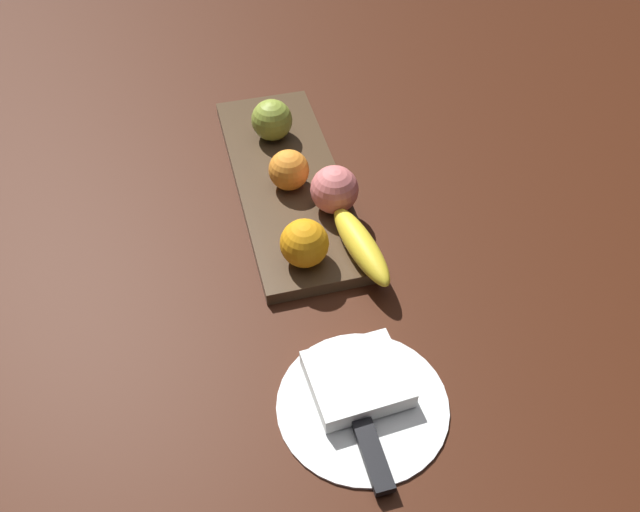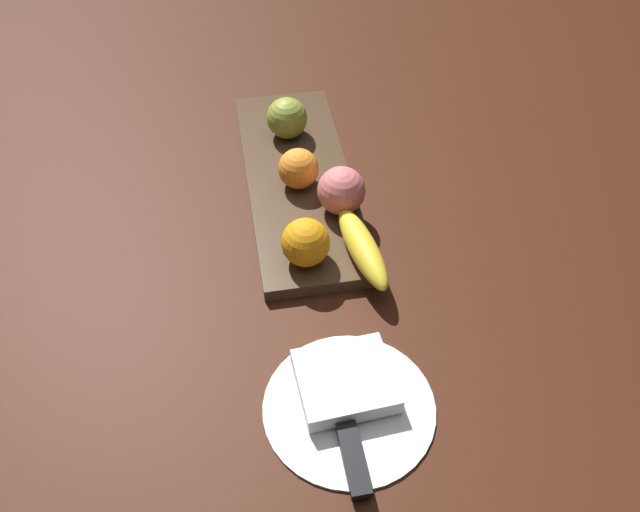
{
  "view_description": "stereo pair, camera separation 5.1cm",
  "coord_description": "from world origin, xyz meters",
  "px_view_note": "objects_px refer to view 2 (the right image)",
  "views": [
    {
      "loc": [
        -0.81,
        0.17,
        0.73
      ],
      "look_at": [
        -0.21,
        0.02,
        0.05
      ],
      "focal_mm": 37.42,
      "sensor_mm": 36.0,
      "label": 1
    },
    {
      "loc": [
        -0.82,
        0.12,
        0.73
      ],
      "look_at": [
        -0.21,
        0.02,
        0.05
      ],
      "focal_mm": 37.42,
      "sensor_mm": 36.0,
      "label": 2
    }
  ],
  "objects_px": {
    "folded_napkin": "(345,381)",
    "dinner_plate": "(349,407)",
    "apple": "(287,118)",
    "orange_near_apple": "(298,169)",
    "peach": "(341,191)",
    "knife": "(351,447)",
    "fruit_tray": "(298,180)",
    "orange_near_banana": "(306,242)",
    "banana": "(363,248)"
  },
  "relations": [
    {
      "from": "folded_napkin",
      "to": "dinner_plate",
      "type": "bearing_deg",
      "value": 180.0
    },
    {
      "from": "apple",
      "to": "orange_near_apple",
      "type": "distance_m",
      "value": 0.13
    },
    {
      "from": "peach",
      "to": "knife",
      "type": "height_order",
      "value": "peach"
    },
    {
      "from": "fruit_tray",
      "to": "orange_near_banana",
      "type": "relative_size",
      "value": 6.69
    },
    {
      "from": "banana",
      "to": "knife",
      "type": "bearing_deg",
      "value": 156.13
    },
    {
      "from": "folded_napkin",
      "to": "fruit_tray",
      "type": "bearing_deg",
      "value": 0.0
    },
    {
      "from": "fruit_tray",
      "to": "orange_near_apple",
      "type": "xyz_separation_m",
      "value": [
        -0.02,
        0.0,
        0.04
      ]
    },
    {
      "from": "fruit_tray",
      "to": "dinner_plate",
      "type": "bearing_deg",
      "value": 180.0
    },
    {
      "from": "apple",
      "to": "peach",
      "type": "distance_m",
      "value": 0.2
    },
    {
      "from": "orange_near_apple",
      "to": "folded_napkin",
      "type": "distance_m",
      "value": 0.37
    },
    {
      "from": "fruit_tray",
      "to": "folded_napkin",
      "type": "relative_size",
      "value": 3.98
    },
    {
      "from": "fruit_tray",
      "to": "banana",
      "type": "bearing_deg",
      "value": -161.93
    },
    {
      "from": "orange_near_apple",
      "to": "folded_napkin",
      "type": "bearing_deg",
      "value": -179.68
    },
    {
      "from": "orange_near_apple",
      "to": "peach",
      "type": "relative_size",
      "value": 0.87
    },
    {
      "from": "knife",
      "to": "orange_near_banana",
      "type": "bearing_deg",
      "value": 0.43
    },
    {
      "from": "apple",
      "to": "knife",
      "type": "bearing_deg",
      "value": 179.21
    },
    {
      "from": "fruit_tray",
      "to": "orange_near_banana",
      "type": "distance_m",
      "value": 0.19
    },
    {
      "from": "peach",
      "to": "folded_napkin",
      "type": "relative_size",
      "value": 0.63
    },
    {
      "from": "banana",
      "to": "folded_napkin",
      "type": "relative_size",
      "value": 1.4
    },
    {
      "from": "orange_near_apple",
      "to": "folded_napkin",
      "type": "xyz_separation_m",
      "value": [
        -0.37,
        -0.0,
        -0.03
      ]
    },
    {
      "from": "banana",
      "to": "dinner_plate",
      "type": "distance_m",
      "value": 0.24
    },
    {
      "from": "apple",
      "to": "knife",
      "type": "distance_m",
      "value": 0.59
    },
    {
      "from": "orange_near_banana",
      "to": "banana",
      "type": "bearing_deg",
      "value": -97.24
    },
    {
      "from": "folded_napkin",
      "to": "knife",
      "type": "bearing_deg",
      "value": 173.02
    },
    {
      "from": "apple",
      "to": "orange_near_banana",
      "type": "relative_size",
      "value": 1.0
    },
    {
      "from": "folded_napkin",
      "to": "orange_near_banana",
      "type": "bearing_deg",
      "value": 4.45
    },
    {
      "from": "orange_near_banana",
      "to": "peach",
      "type": "height_order",
      "value": "peach"
    },
    {
      "from": "apple",
      "to": "orange_near_apple",
      "type": "height_order",
      "value": "apple"
    },
    {
      "from": "fruit_tray",
      "to": "peach",
      "type": "height_order",
      "value": "peach"
    },
    {
      "from": "orange_near_apple",
      "to": "orange_near_banana",
      "type": "distance_m",
      "value": 0.16
    },
    {
      "from": "banana",
      "to": "dinner_plate",
      "type": "bearing_deg",
      "value": 155.01
    },
    {
      "from": "peach",
      "to": "banana",
      "type": "bearing_deg",
      "value": -174.34
    },
    {
      "from": "knife",
      "to": "banana",
      "type": "bearing_deg",
      "value": -15.5
    },
    {
      "from": "orange_near_apple",
      "to": "folded_napkin",
      "type": "height_order",
      "value": "orange_near_apple"
    },
    {
      "from": "peach",
      "to": "folded_napkin",
      "type": "bearing_deg",
      "value": 170.02
    },
    {
      "from": "dinner_plate",
      "to": "folded_napkin",
      "type": "relative_size",
      "value": 1.82
    },
    {
      "from": "apple",
      "to": "orange_near_banana",
      "type": "xyz_separation_m",
      "value": [
        -0.29,
        0.01,
        -0.0
      ]
    },
    {
      "from": "knife",
      "to": "peach",
      "type": "bearing_deg",
      "value": -10.09
    },
    {
      "from": "fruit_tray",
      "to": "folded_napkin",
      "type": "height_order",
      "value": "folded_napkin"
    },
    {
      "from": "apple",
      "to": "folded_napkin",
      "type": "height_order",
      "value": "apple"
    },
    {
      "from": "fruit_tray",
      "to": "orange_near_apple",
      "type": "distance_m",
      "value": 0.05
    },
    {
      "from": "apple",
      "to": "banana",
      "type": "height_order",
      "value": "apple"
    },
    {
      "from": "orange_near_apple",
      "to": "peach",
      "type": "xyz_separation_m",
      "value": [
        -0.07,
        -0.06,
        0.0
      ]
    },
    {
      "from": "apple",
      "to": "dinner_plate",
      "type": "relative_size",
      "value": 0.33
    },
    {
      "from": "folded_napkin",
      "to": "banana",
      "type": "bearing_deg",
      "value": -17.89
    },
    {
      "from": "peach",
      "to": "apple",
      "type": "bearing_deg",
      "value": 15.7
    },
    {
      "from": "orange_near_apple",
      "to": "banana",
      "type": "bearing_deg",
      "value": -159.06
    },
    {
      "from": "peach",
      "to": "folded_napkin",
      "type": "xyz_separation_m",
      "value": [
        -0.3,
        0.05,
        -0.04
      ]
    },
    {
      "from": "banana",
      "to": "folded_napkin",
      "type": "height_order",
      "value": "banana"
    },
    {
      "from": "dinner_plate",
      "to": "orange_near_banana",
      "type": "bearing_deg",
      "value": 3.95
    }
  ]
}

